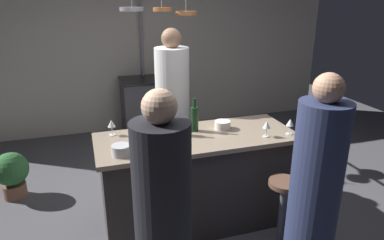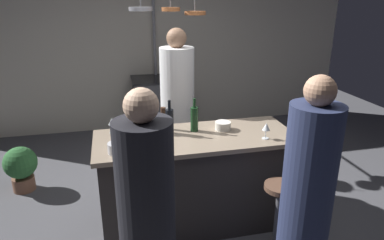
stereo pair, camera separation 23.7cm
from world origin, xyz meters
name	(u,v)px [view 2 (the right image)]	position (x,y,z in m)	size (l,w,h in m)	color
ground_plane	(195,221)	(0.00, 0.00, 0.00)	(9.00, 9.00, 0.00)	#4C4C51
back_wall	(154,48)	(0.00, 2.85, 1.30)	(6.40, 0.16, 2.60)	beige
kitchen_island	(196,180)	(0.00, 0.00, 0.45)	(1.80, 0.72, 0.90)	#332D2B
stove_range	(159,106)	(0.00, 2.45, 0.45)	(0.80, 0.64, 0.89)	#47474C
chef	(178,114)	(0.00, 0.86, 0.82)	(0.37, 0.37, 1.77)	white
bar_stool_left	(146,237)	(-0.53, -0.62, 0.38)	(0.28, 0.28, 0.68)	#4C4C51
guest_left	(147,227)	(-0.55, -1.01, 0.76)	(0.34, 0.34, 1.63)	black
bar_stool_right	(278,218)	(0.54, -0.62, 0.38)	(0.28, 0.28, 0.68)	#4C4C51
guest_right	(306,202)	(0.53, -0.99, 0.76)	(0.35, 0.35, 1.64)	#262D4C
overhead_pot_rack	(162,26)	(0.01, 1.90, 1.71)	(0.92, 1.39, 2.17)	gray
potted_plant	(21,166)	(-1.76, 1.02, 0.30)	(0.36, 0.36, 0.52)	brown
pepper_mill	(163,118)	(-0.25, 0.25, 1.01)	(0.05, 0.05, 0.21)	#382319
wine_bottle_red	(194,119)	(0.02, 0.12, 1.02)	(0.07, 0.07, 0.31)	#143319
wine_bottle_dark	(170,121)	(-0.22, 0.11, 1.02)	(0.07, 0.07, 0.31)	black
wine_bottle_rose	(148,119)	(-0.40, 0.20, 1.02)	(0.07, 0.07, 0.32)	#B78C8E
wine_glass_near_left_guest	(266,127)	(0.58, -0.20, 1.01)	(0.07, 0.07, 0.15)	silver
wine_glass_by_chef	(112,122)	(-0.72, 0.25, 1.01)	(0.07, 0.07, 0.15)	silver
wine_glass_near_right_guest	(291,126)	(0.81, -0.21, 1.01)	(0.07, 0.07, 0.15)	silver
mixing_bowl_ceramic	(223,126)	(0.28, 0.10, 0.94)	(0.15, 0.15, 0.08)	silver
mixing_bowl_steel	(117,148)	(-0.70, -0.20, 0.94)	(0.15, 0.15, 0.08)	#B7B7BC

